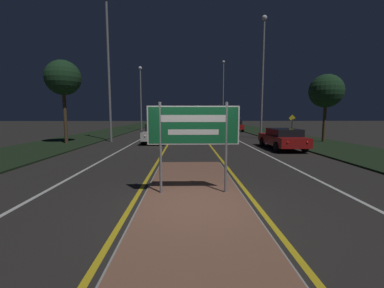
# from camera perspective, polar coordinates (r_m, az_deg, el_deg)

# --- Properties ---
(ground_plane) EXTENTS (160.00, 160.00, 0.00)m
(ground_plane) POSITION_cam_1_polar(r_m,az_deg,el_deg) (6.37, 0.48, -13.45)
(ground_plane) COLOR #282623
(median_island) EXTENTS (2.65, 8.96, 0.10)m
(median_island) POSITION_cam_1_polar(r_m,az_deg,el_deg) (7.02, 0.30, -11.15)
(median_island) COLOR #999993
(median_island) RESTS_ON ground_plane
(verge_left) EXTENTS (5.00, 100.00, 0.08)m
(verge_left) POSITION_cam_1_polar(r_m,az_deg,el_deg) (27.68, -21.01, 1.72)
(verge_left) COLOR black
(verge_left) RESTS_ON ground_plane
(verge_right) EXTENTS (5.00, 100.00, 0.08)m
(verge_right) POSITION_cam_1_polar(r_m,az_deg,el_deg) (27.81, 19.06, 1.82)
(verge_right) COLOR black
(verge_right) RESTS_ON ground_plane
(centre_line_yellow_left) EXTENTS (0.12, 70.00, 0.01)m
(centre_line_yellow_left) POSITION_cam_1_polar(r_m,az_deg,el_deg) (31.08, -3.80, 2.57)
(centre_line_yellow_left) COLOR gold
(centre_line_yellow_left) RESTS_ON ground_plane
(centre_line_yellow_right) EXTENTS (0.12, 70.00, 0.01)m
(centre_line_yellow_right) POSITION_cam_1_polar(r_m,az_deg,el_deg) (31.10, 1.79, 2.58)
(centre_line_yellow_right) COLOR gold
(centre_line_yellow_right) RESTS_ON ground_plane
(lane_line_white_left) EXTENTS (0.12, 70.00, 0.01)m
(lane_line_white_left) POSITION_cam_1_polar(r_m,az_deg,el_deg) (31.31, -8.72, 2.53)
(lane_line_white_left) COLOR silver
(lane_line_white_left) RESTS_ON ground_plane
(lane_line_white_right) EXTENTS (0.12, 70.00, 0.01)m
(lane_line_white_right) POSITION_cam_1_polar(r_m,az_deg,el_deg) (31.36, 6.70, 2.57)
(lane_line_white_right) COLOR silver
(lane_line_white_right) RESTS_ON ground_plane
(edge_line_white_left) EXTENTS (0.10, 70.00, 0.01)m
(edge_line_white_left) POSITION_cam_1_polar(r_m,az_deg,el_deg) (31.83, -14.08, 2.48)
(edge_line_white_left) COLOR silver
(edge_line_white_left) RESTS_ON ground_plane
(edge_line_white_right) EXTENTS (0.10, 70.00, 0.01)m
(edge_line_white_right) POSITION_cam_1_polar(r_m,az_deg,el_deg) (31.92, 12.05, 2.54)
(edge_line_white_right) COLOR silver
(edge_line_white_right) RESTS_ON ground_plane
(highway_sign) EXTENTS (2.40, 0.07, 2.40)m
(highway_sign) POSITION_cam_1_polar(r_m,az_deg,el_deg) (6.69, 0.31, 3.39)
(highway_sign) COLOR gray
(highway_sign) RESTS_ON median_island
(streetlight_left_near) EXTENTS (0.58, 0.58, 11.39)m
(streetlight_left_near) POSITION_cam_1_polar(r_m,az_deg,el_deg) (22.20, -18.21, 20.06)
(streetlight_left_near) COLOR gray
(streetlight_left_near) RESTS_ON ground_plane
(streetlight_left_far) EXTENTS (0.47, 0.47, 8.55)m
(streetlight_left_far) POSITION_cam_1_polar(r_m,az_deg,el_deg) (35.89, -11.34, 11.40)
(streetlight_left_far) COLOR gray
(streetlight_left_far) RESTS_ON ground_plane
(streetlight_right_near) EXTENTS (0.47, 0.47, 10.79)m
(streetlight_right_near) POSITION_cam_1_polar(r_m,az_deg,el_deg) (24.69, 15.48, 16.34)
(streetlight_right_near) COLOR gray
(streetlight_right_near) RESTS_ON ground_plane
(streetlight_right_far) EXTENTS (0.45, 0.45, 11.31)m
(streetlight_right_far) POSITION_cam_1_polar(r_m,az_deg,el_deg) (45.57, 6.96, 12.15)
(streetlight_right_far) COLOR gray
(streetlight_right_far) RESTS_ON ground_plane
(car_receding_0) EXTENTS (1.88, 4.58, 1.30)m
(car_receding_0) POSITION_cam_1_polar(r_m,az_deg,el_deg) (17.13, 19.46, 1.24)
(car_receding_0) COLOR maroon
(car_receding_0) RESTS_ON ground_plane
(car_receding_1) EXTENTS (2.04, 4.65, 1.58)m
(car_receding_1) POSITION_cam_1_polar(r_m,az_deg,el_deg) (25.25, 5.03, 3.51)
(car_receding_1) COLOR maroon
(car_receding_1) RESTS_ON ground_plane
(car_receding_2) EXTENTS (2.01, 4.06, 1.40)m
(car_receding_2) POSITION_cam_1_polar(r_m,az_deg,el_deg) (33.54, 9.27, 4.06)
(car_receding_2) COLOR maroon
(car_receding_2) RESTS_ON ground_plane
(car_receding_3) EXTENTS (1.84, 4.52, 1.34)m
(car_receding_3) POSITION_cam_1_polar(r_m,az_deg,el_deg) (40.71, 2.69, 4.54)
(car_receding_3) COLOR maroon
(car_receding_3) RESTS_ON ground_plane
(car_approaching_0) EXTENTS (1.86, 4.72, 1.45)m
(car_approaching_0) POSITION_cam_1_polar(r_m,az_deg,el_deg) (20.22, -7.84, 2.50)
(car_approaching_0) COLOR silver
(car_approaching_0) RESTS_ON ground_plane
(warning_sign) EXTENTS (0.60, 0.06, 2.08)m
(warning_sign) POSITION_cam_1_polar(r_m,az_deg,el_deg) (23.86, 21.33, 4.12)
(warning_sign) COLOR gray
(warning_sign) RESTS_ON verge_right
(roadside_palm_left) EXTENTS (2.48, 2.48, 5.95)m
(roadside_palm_left) POSITION_cam_1_polar(r_m,az_deg,el_deg) (21.06, -26.75, 12.92)
(roadside_palm_left) COLOR #4C3823
(roadside_palm_left) RESTS_ON verge_left
(roadside_palm_right) EXTENTS (2.52, 2.52, 5.14)m
(roadside_palm_right) POSITION_cam_1_polar(r_m,az_deg,el_deg) (22.37, 27.66, 10.34)
(roadside_palm_right) COLOR #4C3823
(roadside_palm_right) RESTS_ON verge_right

